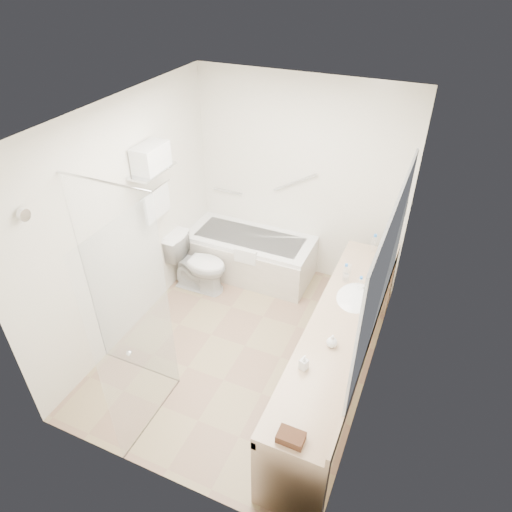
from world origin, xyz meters
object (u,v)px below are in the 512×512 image
at_px(vanity_counter, 339,340).
at_px(bathtub, 250,255).
at_px(amenity_basket, 291,437).
at_px(toilet, 198,264).
at_px(water_bottle_left, 345,272).

bearing_deg(vanity_counter, bathtub, 137.65).
bearing_deg(vanity_counter, amenity_basket, -90.94).
relative_size(vanity_counter, toilet, 3.69).
height_order(vanity_counter, amenity_basket, vanity_counter).
height_order(toilet, amenity_basket, amenity_basket).
height_order(bathtub, water_bottle_left, water_bottle_left).
xyz_separation_m(bathtub, toilet, (-0.45, -0.54, 0.08)).
xyz_separation_m(bathtub, water_bottle_left, (1.38, -0.75, 0.66)).
bearing_deg(water_bottle_left, bathtub, 151.47).
bearing_deg(water_bottle_left, vanity_counter, -77.43).
xyz_separation_m(toilet, water_bottle_left, (1.83, -0.21, 0.57)).
bearing_deg(vanity_counter, water_bottle_left, 102.57).
distance_m(amenity_basket, water_bottle_left, 1.89).
height_order(bathtub, toilet, toilet).
xyz_separation_m(toilet, amenity_basket, (1.95, -2.10, 0.52)).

